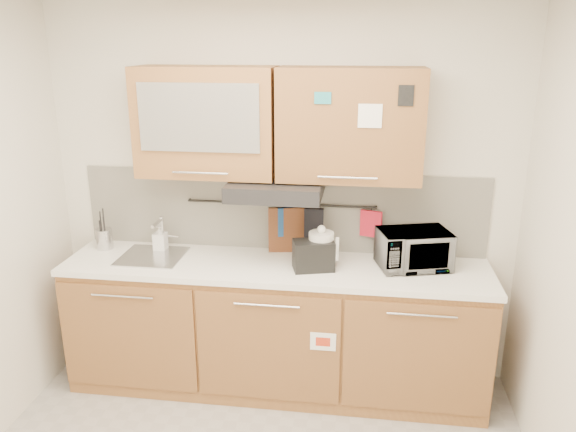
% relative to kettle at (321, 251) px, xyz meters
% --- Properties ---
extents(wall_back, '(3.20, 0.00, 3.20)m').
position_rel_kettle_xyz_m(wall_back, '(-0.31, 0.32, 0.27)').
color(wall_back, silver).
rests_on(wall_back, ground).
extents(base_cabinet, '(2.80, 0.64, 0.88)m').
position_rel_kettle_xyz_m(base_cabinet, '(-0.31, 0.01, -0.63)').
color(base_cabinet, '#A5733A').
rests_on(base_cabinet, floor).
extents(countertop, '(2.82, 0.62, 0.04)m').
position_rel_kettle_xyz_m(countertop, '(-0.31, 0.01, -0.13)').
color(countertop, white).
rests_on(countertop, base_cabinet).
extents(backsplash, '(2.80, 0.02, 0.56)m').
position_rel_kettle_xyz_m(backsplash, '(-0.31, 0.31, 0.17)').
color(backsplash, silver).
rests_on(backsplash, countertop).
extents(upper_cabinets, '(1.82, 0.37, 0.70)m').
position_rel_kettle_xyz_m(upper_cabinets, '(-0.31, 0.14, 0.80)').
color(upper_cabinets, '#A5733A').
rests_on(upper_cabinets, wall_back).
extents(range_hood, '(0.60, 0.46, 0.10)m').
position_rel_kettle_xyz_m(range_hood, '(-0.31, 0.07, 0.39)').
color(range_hood, black).
rests_on(range_hood, upper_cabinets).
extents(sink, '(0.42, 0.40, 0.26)m').
position_rel_kettle_xyz_m(sink, '(-1.15, 0.03, -0.11)').
color(sink, silver).
rests_on(sink, countertop).
extents(utensil_rail, '(1.30, 0.02, 0.02)m').
position_rel_kettle_xyz_m(utensil_rail, '(-0.31, 0.27, 0.23)').
color(utensil_rail, black).
rests_on(utensil_rail, backsplash).
extents(utensil_crock, '(0.13, 0.13, 0.29)m').
position_rel_kettle_xyz_m(utensil_crock, '(-1.55, 0.13, -0.04)').
color(utensil_crock, '#B8B7BC').
rests_on(utensil_crock, countertop).
extents(kettle, '(0.21, 0.18, 0.29)m').
position_rel_kettle_xyz_m(kettle, '(0.00, 0.00, 0.00)').
color(kettle, silver).
rests_on(kettle, countertop).
extents(toaster, '(0.29, 0.22, 0.20)m').
position_rel_kettle_xyz_m(toaster, '(-0.05, -0.04, -0.01)').
color(toaster, black).
rests_on(toaster, countertop).
extents(microwave, '(0.51, 0.41, 0.25)m').
position_rel_kettle_xyz_m(microwave, '(0.59, 0.08, 0.01)').
color(microwave, '#999999').
rests_on(microwave, countertop).
extents(soap_bottle, '(0.09, 0.09, 0.19)m').
position_rel_kettle_xyz_m(soap_bottle, '(-1.14, 0.15, -0.02)').
color(soap_bottle, '#999999').
rests_on(soap_bottle, countertop).
extents(cutting_board, '(0.35, 0.08, 0.43)m').
position_rel_kettle_xyz_m(cutting_board, '(-0.21, 0.25, -0.01)').
color(cutting_board, brown).
rests_on(cutting_board, utensil_rail).
extents(oven_mitt, '(0.13, 0.07, 0.20)m').
position_rel_kettle_xyz_m(oven_mitt, '(-0.26, 0.25, 0.10)').
color(oven_mitt, navy).
rests_on(oven_mitt, utensil_rail).
extents(dark_pouch, '(0.13, 0.04, 0.21)m').
position_rel_kettle_xyz_m(dark_pouch, '(-0.07, 0.25, 0.10)').
color(dark_pouch, black).
rests_on(dark_pouch, utensil_rail).
extents(pot_holder, '(0.15, 0.07, 0.18)m').
position_rel_kettle_xyz_m(pot_holder, '(0.31, 0.25, 0.11)').
color(pot_holder, red).
rests_on(pot_holder, utensil_rail).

